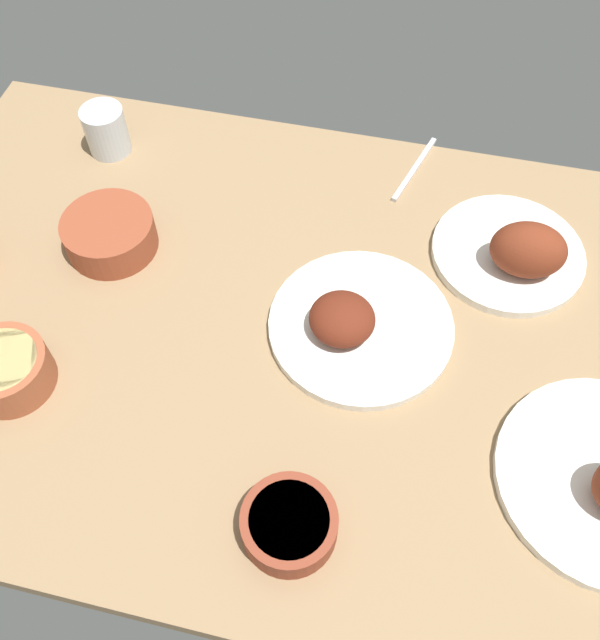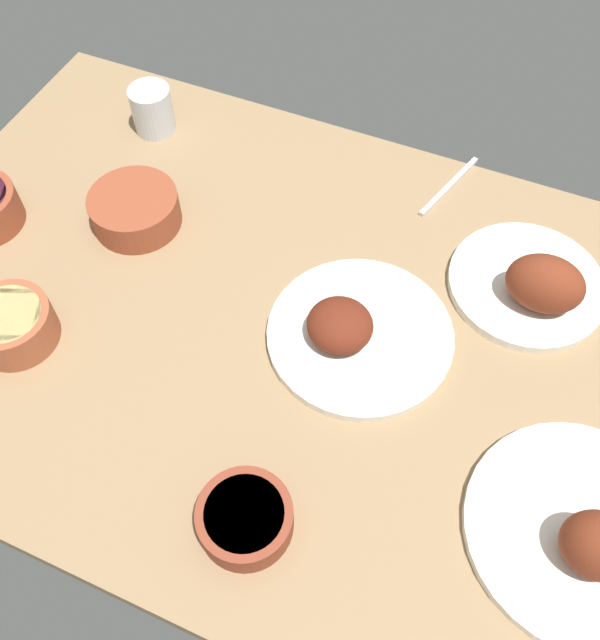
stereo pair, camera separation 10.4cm
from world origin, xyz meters
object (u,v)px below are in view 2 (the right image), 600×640
plate_far_side (535,284)px  water_tumbler (152,110)px  spoon_loose (449,186)px  plate_near_viewer (587,536)px  bowl_soup (135,209)px  plate_center_main (354,332)px  bowl_sauce (245,518)px  bowl_pasta (11,324)px

plate_far_side → water_tumbler: plate_far_side is taller
plate_far_side → spoon_loose: size_ratio=1.41×
plate_near_viewer → bowl_soup: (-79.95, 24.92, 0.68)cm
plate_center_main → bowl_sauce: size_ratio=2.29×
spoon_loose → water_tumbler: bearing=-66.3°
bowl_sauce → bowl_pasta: bearing=164.6°
plate_far_side → plate_near_viewer: 38.64cm
plate_near_viewer → bowl_sauce: bearing=-159.7°
spoon_loose → plate_far_side: bearing=62.6°
bowl_sauce → water_tumbler: (-48.82, 61.69, 1.72)cm
bowl_soup → spoon_loose: size_ratio=0.85×
plate_far_side → spoon_loose: (-18.58, 17.96, -2.87)cm
plate_far_side → bowl_sauce: (-25.56, -50.62, -0.63)cm
plate_far_side → bowl_pasta: plate_far_side is taller
bowl_pasta → spoon_loose: bowl_pasta is taller
bowl_sauce → bowl_pasta: (-44.51, 12.27, 0.75)cm
plate_near_viewer → bowl_pasta: plate_near_viewer is taller
plate_center_main → plate_far_side: bearing=39.0°
plate_near_viewer → bowl_sauce: size_ratio=2.42×
plate_center_main → water_tumbler: 59.41cm
plate_far_side → spoon_loose: bearing=136.0°
plate_far_side → bowl_sauce: size_ratio=2.02×
water_tumbler → plate_near_viewer: bearing=-27.8°
plate_center_main → bowl_soup: size_ratio=1.89×
bowl_soup → water_tumbler: bearing=112.5°
plate_far_side → bowl_sauce: bearing=-116.8°
bowl_pasta → water_tumbler: water_tumbler is taller
plate_near_viewer → water_tumbler: (-89.01, 46.84, 1.86)cm
bowl_soup → bowl_sauce: bearing=-45.0°
bowl_soup → bowl_sauce: size_ratio=1.22×
water_tumbler → spoon_loose: bearing=7.0°
plate_near_viewer → plate_center_main: bearing=155.4°
plate_far_side → bowl_sauce: plate_far_side is taller
plate_far_side → bowl_soup: 66.22cm
plate_center_main → bowl_pasta: 51.12cm
bowl_soup → spoon_loose: bowl_soup is taller
plate_center_main → bowl_soup: 43.08cm
plate_far_side → bowl_sauce: 56.71cm
plate_far_side → plate_center_main: (-22.96, -18.56, -1.33)cm
bowl_sauce → plate_near_viewer: bearing=20.3°
plate_near_viewer → water_tumbler: 100.60cm
bowl_sauce → spoon_loose: (6.98, 68.58, -2.24)cm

